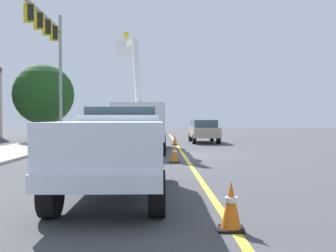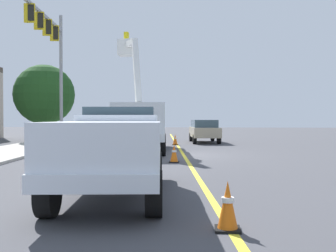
{
  "view_description": "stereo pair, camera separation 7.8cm",
  "coord_description": "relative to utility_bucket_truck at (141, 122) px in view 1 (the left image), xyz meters",
  "views": [
    {
      "loc": [
        -18.11,
        -0.99,
        1.75
      ],
      "look_at": [
        0.63,
        0.83,
        1.4
      ],
      "focal_mm": 39.73,
      "sensor_mm": 36.0,
      "label": 1
    },
    {
      "loc": [
        -18.1,
        -1.07,
        1.75
      ],
      "look_at": [
        0.63,
        0.83,
        1.4
      ],
      "focal_mm": 39.73,
      "sensor_mm": 36.0,
      "label": 2
    }
  ],
  "objects": [
    {
      "name": "utility_bucket_truck",
      "position": [
        0.0,
        0.0,
        0.0
      ],
      "size": [
        8.44,
        3.46,
        6.81
      ],
      "color": "silver",
      "rests_on": "ground"
    },
    {
      "name": "lane_centre_stripe",
      "position": [
        -2.26,
        -2.48,
        -1.61
      ],
      "size": [
        49.66,
        6.15,
        0.01
      ],
      "primitive_type": "cube",
      "rotation": [
        0.0,
        0.0,
        0.12
      ],
      "color": "yellow",
      "rests_on": "ground"
    },
    {
      "name": "traffic_cone_leading",
      "position": [
        -14.48,
        -3.9,
        -1.23
      ],
      "size": [
        0.4,
        0.4,
        0.78
      ],
      "color": "black",
      "rests_on": "ground"
    },
    {
      "name": "traffic_signal_mast",
      "position": [
        2.17,
        6.08,
        4.65
      ],
      "size": [
        6.92,
        1.12,
        8.88
      ],
      "color": "gray",
      "rests_on": "ground"
    },
    {
      "name": "traffic_cone_mid_front",
      "position": [
        -5.48,
        -2.29,
        -1.25
      ],
      "size": [
        0.4,
        0.4,
        0.74
      ],
      "color": "black",
      "rests_on": "ground"
    },
    {
      "name": "service_pickup_truck",
      "position": [
        -12.11,
        -1.48,
        -0.49
      ],
      "size": [
        5.81,
        2.76,
        2.06
      ],
      "color": "white",
      "rests_on": "ground"
    },
    {
      "name": "passing_minivan",
      "position": [
        7.44,
        -3.44,
        -0.64
      ],
      "size": [
        4.99,
        2.46,
        1.69
      ],
      "color": "tan",
      "rests_on": "ground"
    },
    {
      "name": "ground",
      "position": [
        -2.26,
        -2.48,
        -1.61
      ],
      "size": [
        120.0,
        120.0,
        0.0
      ],
      "primitive_type": "plane",
      "color": "#47474C"
    },
    {
      "name": "street_tree_right",
      "position": [
        6.94,
        8.71,
        2.01
      ],
      "size": [
        4.56,
        4.56,
        5.91
      ],
      "color": "brown",
      "rests_on": "ground"
    },
    {
      "name": "traffic_cone_mid_rear",
      "position": [
        4.61,
        -1.51,
        -1.25
      ],
      "size": [
        0.4,
        0.4,
        0.73
      ],
      "color": "black",
      "rests_on": "ground"
    }
  ]
}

